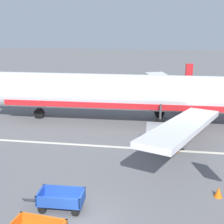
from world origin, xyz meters
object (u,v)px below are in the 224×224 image
object	(u,v)px
traffic_cone_near_plane	(176,148)
traffic_cone_mid_apron	(218,192)
airplane	(146,94)
baggage_cart_second_in_row	(61,199)

from	to	relation	value
traffic_cone_near_plane	traffic_cone_mid_apron	xyz separation A→B (m)	(2.29, -6.63, -0.01)
airplane	traffic_cone_near_plane	bearing A→B (deg)	-68.78
airplane	baggage_cart_second_in_row	bearing A→B (deg)	-102.54
baggage_cart_second_in_row	traffic_cone_near_plane	distance (m)	11.42
baggage_cart_second_in_row	traffic_cone_mid_apron	bearing A→B (deg)	16.84
airplane	traffic_cone_mid_apron	world-z (taller)	airplane
baggage_cart_second_in_row	traffic_cone_near_plane	world-z (taller)	baggage_cart_second_in_row
traffic_cone_near_plane	traffic_cone_mid_apron	bearing A→B (deg)	-70.93
airplane	traffic_cone_mid_apron	distance (m)	15.21
baggage_cart_second_in_row	traffic_cone_near_plane	bearing A→B (deg)	54.68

